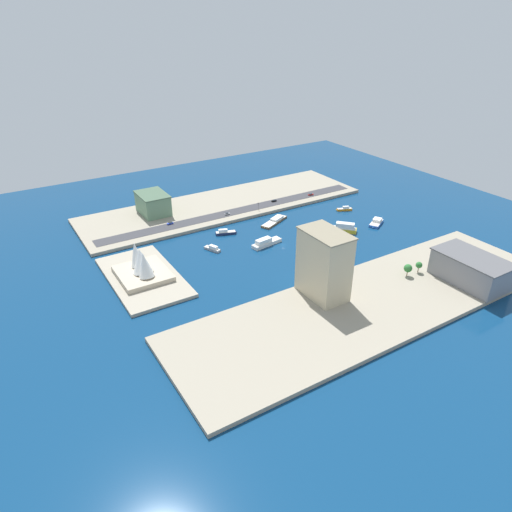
{
  "coord_description": "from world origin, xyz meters",
  "views": [
    {
      "loc": [
        -237.03,
        169.17,
        144.91
      ],
      "look_at": [
        -8.99,
        28.02,
        3.12
      ],
      "focal_mm": 32.3,
      "sensor_mm": 36.0,
      "label": 1
    }
  ],
  "objects_px": {
    "ferry_white_commuter": "(266,242)",
    "suv_black": "(274,201)",
    "ferry_yellow_fast": "(341,228)",
    "opera_landmark": "(142,265)",
    "ferry_green_doubledeck": "(322,261)",
    "sedan_silver": "(227,214)",
    "catamaran_blue": "(376,222)",
    "pickup_red": "(311,194)",
    "yacht_sleek_gray": "(212,248)",
    "warehouse_low_gray": "(471,269)",
    "terminal_long_green": "(153,203)",
    "water_taxi_orange": "(344,209)",
    "barge_flat_brown": "(275,221)",
    "patrol_launch_navy": "(225,232)",
    "office_block_beige": "(324,264)",
    "hatchback_blue": "(170,223)",
    "traffic_light_waterfront": "(258,205)"
  },
  "relations": [
    {
      "from": "hatchback_blue",
      "to": "pickup_red",
      "type": "bearing_deg",
      "value": -92.72
    },
    {
      "from": "patrol_launch_navy",
      "to": "opera_landmark",
      "type": "relative_size",
      "value": 0.48
    },
    {
      "from": "ferry_green_doubledeck",
      "to": "ferry_yellow_fast",
      "type": "bearing_deg",
      "value": -53.65
    },
    {
      "from": "patrol_launch_navy",
      "to": "terminal_long_green",
      "type": "distance_m",
      "value": 69.73
    },
    {
      "from": "office_block_beige",
      "to": "hatchback_blue",
      "type": "xyz_separation_m",
      "value": [
        137.95,
        35.64,
        -18.64
      ]
    },
    {
      "from": "opera_landmark",
      "to": "sedan_silver",
      "type": "bearing_deg",
      "value": -57.77
    },
    {
      "from": "catamaran_blue",
      "to": "opera_landmark",
      "type": "xyz_separation_m",
      "value": [
        15.98,
        181.73,
        7.44
      ]
    },
    {
      "from": "ferry_green_doubledeck",
      "to": "sedan_silver",
      "type": "xyz_separation_m",
      "value": [
        100.87,
        15.19,
        1.06
      ]
    },
    {
      "from": "office_block_beige",
      "to": "patrol_launch_navy",
      "type": "bearing_deg",
      "value": 3.19
    },
    {
      "from": "warehouse_low_gray",
      "to": "traffic_light_waterfront",
      "type": "distance_m",
      "value": 168.6
    },
    {
      "from": "ferry_white_commuter",
      "to": "opera_landmark",
      "type": "xyz_separation_m",
      "value": [
        1.46,
        89.27,
        6.82
      ]
    },
    {
      "from": "ferry_white_commuter",
      "to": "ferry_green_doubledeck",
      "type": "distance_m",
      "value": 45.63
    },
    {
      "from": "ferry_white_commuter",
      "to": "opera_landmark",
      "type": "height_order",
      "value": "opera_landmark"
    },
    {
      "from": "ferry_white_commuter",
      "to": "water_taxi_orange",
      "type": "xyz_separation_m",
      "value": [
        20.03,
        -90.28,
        -0.85
      ]
    },
    {
      "from": "yacht_sleek_gray",
      "to": "barge_flat_brown",
      "type": "distance_m",
      "value": 65.75
    },
    {
      "from": "barge_flat_brown",
      "to": "warehouse_low_gray",
      "type": "bearing_deg",
      "value": -161.36
    },
    {
      "from": "water_taxi_orange",
      "to": "sedan_silver",
      "type": "distance_m",
      "value": 97.64
    },
    {
      "from": "ferry_green_doubledeck",
      "to": "barge_flat_brown",
      "type": "xyz_separation_m",
      "value": [
        73.05,
        -12.07,
        -1.12
      ]
    },
    {
      "from": "terminal_long_green",
      "to": "barge_flat_brown",
      "type": "bearing_deg",
      "value": -129.51
    },
    {
      "from": "ferry_green_doubledeck",
      "to": "pickup_red",
      "type": "xyz_separation_m",
      "value": [
        100.95,
        -68.96,
        0.99
      ]
    },
    {
      "from": "ferry_yellow_fast",
      "to": "traffic_light_waterfront",
      "type": "relative_size",
      "value": 3.55
    },
    {
      "from": "ferry_yellow_fast",
      "to": "catamaran_blue",
      "type": "xyz_separation_m",
      "value": [
        -4.7,
        -31.97,
        -1.2
      ]
    },
    {
      "from": "yacht_sleek_gray",
      "to": "sedan_silver",
      "type": "height_order",
      "value": "sedan_silver"
    },
    {
      "from": "barge_flat_brown",
      "to": "suv_black",
      "type": "bearing_deg",
      "value": -32.89
    },
    {
      "from": "ferry_yellow_fast",
      "to": "pickup_red",
      "type": "distance_m",
      "value": 71.99
    },
    {
      "from": "yacht_sleek_gray",
      "to": "terminal_long_green",
      "type": "distance_m",
      "value": 81.05
    },
    {
      "from": "barge_flat_brown",
      "to": "patrol_launch_navy",
      "type": "xyz_separation_m",
      "value": [
        1.06,
        43.22,
        0.25
      ]
    },
    {
      "from": "traffic_light_waterfront",
      "to": "terminal_long_green",
      "type": "bearing_deg",
      "value": 62.31
    },
    {
      "from": "catamaran_blue",
      "to": "opera_landmark",
      "type": "height_order",
      "value": "opera_landmark"
    },
    {
      "from": "catamaran_blue",
      "to": "terminal_long_green",
      "type": "relative_size",
      "value": 0.6
    },
    {
      "from": "hatchback_blue",
      "to": "opera_landmark",
      "type": "xyz_separation_m",
      "value": [
        -62.77,
        43.86,
        5.65
      ]
    },
    {
      "from": "catamaran_blue",
      "to": "pickup_red",
      "type": "xyz_separation_m",
      "value": [
        72.57,
        7.97,
        1.75
      ]
    },
    {
      "from": "office_block_beige",
      "to": "sedan_silver",
      "type": "height_order",
      "value": "office_block_beige"
    },
    {
      "from": "warehouse_low_gray",
      "to": "yacht_sleek_gray",
      "type": "bearing_deg",
      "value": 42.26
    },
    {
      "from": "sedan_silver",
      "to": "hatchback_blue",
      "type": "height_order",
      "value": "sedan_silver"
    },
    {
      "from": "ferry_white_commuter",
      "to": "suv_black",
      "type": "distance_m",
      "value": 78.78
    },
    {
      "from": "ferry_yellow_fast",
      "to": "pickup_red",
      "type": "bearing_deg",
      "value": -19.47
    },
    {
      "from": "sedan_silver",
      "to": "patrol_launch_navy",
      "type": "bearing_deg",
      "value": 149.2
    },
    {
      "from": "yacht_sleek_gray",
      "to": "hatchback_blue",
      "type": "distance_m",
      "value": 52.43
    },
    {
      "from": "catamaran_blue",
      "to": "sedan_silver",
      "type": "height_order",
      "value": "sedan_silver"
    },
    {
      "from": "office_block_beige",
      "to": "warehouse_low_gray",
      "type": "xyz_separation_m",
      "value": [
        -34.81,
        -84.15,
        -11.21
      ]
    },
    {
      "from": "barge_flat_brown",
      "to": "patrol_launch_navy",
      "type": "relative_size",
      "value": 1.73
    },
    {
      "from": "terminal_long_green",
      "to": "ferry_green_doubledeck",
      "type": "bearing_deg",
      "value": -154.9
    },
    {
      "from": "ferry_yellow_fast",
      "to": "terminal_long_green",
      "type": "height_order",
      "value": "terminal_long_green"
    },
    {
      "from": "ferry_green_doubledeck",
      "to": "opera_landmark",
      "type": "height_order",
      "value": "opera_landmark"
    },
    {
      "from": "ferry_yellow_fast",
      "to": "opera_landmark",
      "type": "relative_size",
      "value": 0.68
    },
    {
      "from": "yacht_sleek_gray",
      "to": "warehouse_low_gray",
      "type": "xyz_separation_m",
      "value": [
        -121.26,
        -110.17,
        9.33
      ]
    },
    {
      "from": "terminal_long_green",
      "to": "suv_black",
      "type": "xyz_separation_m",
      "value": [
        -30.15,
        -96.16,
        -7.32
      ]
    },
    {
      "from": "water_taxi_orange",
      "to": "pickup_red",
      "type": "distance_m",
      "value": 38.51
    },
    {
      "from": "hatchback_blue",
      "to": "water_taxi_orange",
      "type": "bearing_deg",
      "value": -108.04
    }
  ]
}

